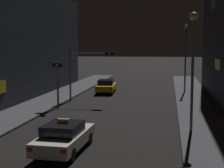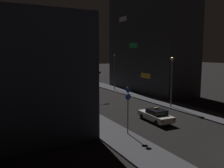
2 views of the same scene
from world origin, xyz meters
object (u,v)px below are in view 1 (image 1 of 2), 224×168
object	(u,v)px
far_car	(106,86)
street_lamp_near_block	(193,52)
taxi	(64,137)
traffic_light_left_kerb	(57,75)
traffic_light_overhead	(88,64)
street_lamp_far_block	(186,52)

from	to	relation	value
far_car	street_lamp_near_block	size ratio (longest dim) A/B	0.68
taxi	traffic_light_left_kerb	xyz separation A→B (m)	(-3.96, 10.93, 1.95)
taxi	far_car	size ratio (longest dim) A/B	0.99
traffic_light_left_kerb	street_lamp_near_block	distance (m)	12.13
traffic_light_overhead	street_lamp_far_block	distance (m)	11.44
taxi	street_lamp_near_block	distance (m)	8.61
far_car	street_lamp_far_block	bearing A→B (deg)	8.18
far_car	street_lamp_far_block	distance (m)	9.11
far_car	street_lamp_far_block	xyz separation A→B (m)	(8.29, 1.19, 3.60)
street_lamp_near_block	street_lamp_far_block	distance (m)	17.16
traffic_light_overhead	street_lamp_far_block	xyz separation A→B (m)	(8.81, 7.24, 0.95)
street_lamp_near_block	traffic_light_left_kerb	bearing A→B (deg)	147.72
street_lamp_near_block	taxi	bearing A→B (deg)	-143.54
traffic_light_left_kerb	street_lamp_far_block	world-z (taller)	street_lamp_far_block
traffic_light_left_kerb	street_lamp_near_block	xyz separation A→B (m)	(10.11, -6.39, 2.02)
far_car	traffic_light_overhead	xyz separation A→B (m)	(-0.52, -6.05, 2.65)
far_car	street_lamp_far_block	size ratio (longest dim) A/B	0.65
street_lamp_far_block	traffic_light_left_kerb	bearing A→B (deg)	-134.22
street_lamp_near_block	street_lamp_far_block	bearing A→B (deg)	88.79
traffic_light_overhead	street_lamp_far_block	bearing A→B (deg)	39.42
taxi	traffic_light_left_kerb	world-z (taller)	traffic_light_left_kerb
far_car	traffic_light_overhead	distance (m)	6.62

